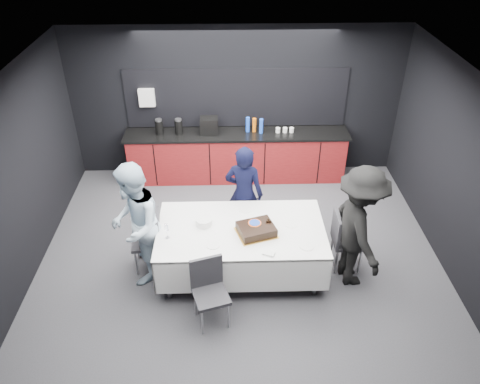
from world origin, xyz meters
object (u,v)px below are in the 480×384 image
cake_assembly (256,229)px  chair_right (343,237)px  plate_stack (204,222)px  person_right (359,228)px  person_center (244,194)px  chair_near (209,287)px  champagne_flute (166,228)px  chair_left (152,237)px  person_left (135,225)px  party_table (241,236)px

cake_assembly → chair_right: cake_assembly is taller
plate_stack → person_right: size_ratio=0.12×
person_center → chair_near: bearing=88.1°
champagne_flute → chair_left: 0.58m
chair_right → person_right: 0.47m
person_center → person_left: bearing=43.8°
champagne_flute → person_left: 0.46m
chair_right → chair_near: size_ratio=1.00×
party_table → person_right: bearing=-7.0°
party_table → cake_assembly: size_ratio=3.78×
chair_left → chair_right: same height
cake_assembly → person_left: size_ratio=0.34×
cake_assembly → person_center: bearing=98.5°
person_left → person_center: bearing=115.7°
champagne_flute → chair_left: (-0.27, 0.32, -0.40)m
champagne_flute → person_center: 1.45m
party_table → chair_right: size_ratio=2.51×
champagne_flute → person_right: bearing=-0.4°
plate_stack → chair_left: (-0.76, 0.05, -0.30)m
chair_left → person_center: person_center is taller
person_center → plate_stack: bearing=64.9°
cake_assembly → person_right: (1.37, -0.08, 0.07)m
person_left → champagne_flute: bearing=69.7°
plate_stack → champagne_flute: (-0.48, -0.27, 0.11)m
chair_left → person_left: (-0.17, -0.18, 0.37)m
chair_left → person_left: person_left is taller
party_table → champagne_flute: champagne_flute is taller
party_table → person_center: person_center is taller
person_center → chair_left: bearing=40.8°
chair_near → person_left: 1.35m
champagne_flute → person_right: size_ratio=0.12×
cake_assembly → chair_right: size_ratio=0.66×
chair_right → chair_near: (-1.89, -0.93, 0.00)m
champagne_flute → chair_left: bearing=130.7°
party_table → cake_assembly: (0.20, -0.11, 0.20)m
chair_left → chair_right: (2.73, -0.07, 0.00)m
party_table → person_right: person_right is taller
chair_near → chair_right: bearing=26.3°
person_left → person_right: size_ratio=1.00×
party_table → chair_near: (-0.43, -0.86, -0.11)m
chair_left → chair_right: bearing=-1.5°
person_center → person_right: (1.50, -0.99, 0.10)m
person_center → chair_right: bearing=167.3°
person_left → chair_right: bearing=88.9°
champagne_flute → plate_stack: bearing=29.4°
party_table → person_center: (0.07, 0.80, 0.17)m
plate_stack → person_left: person_left is taller
cake_assembly → person_center: size_ratio=0.38×
cake_assembly → plate_stack: 0.75m
person_right → cake_assembly: bearing=77.9°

